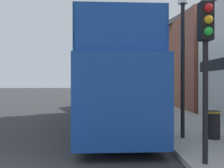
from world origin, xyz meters
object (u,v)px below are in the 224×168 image
(lamp_post_nearest, at_px, (183,32))
(litter_bin, at_px, (213,124))
(tour_bus, at_px, (110,87))
(parked_car_ahead_of_bus, at_px, (115,99))
(traffic_signal, at_px, (206,45))
(lamp_post_third, at_px, (129,71))
(lamp_post_second, at_px, (141,58))

(lamp_post_nearest, xyz_separation_m, litter_bin, (0.95, -0.13, -2.98))
(tour_bus, distance_m, litter_bin, 5.06)
(parked_car_ahead_of_bus, relative_size, litter_bin, 5.06)
(traffic_signal, distance_m, lamp_post_third, 22.31)
(lamp_post_nearest, relative_size, litter_bin, 5.65)
(parked_car_ahead_of_bus, height_order, lamp_post_nearest, lamp_post_nearest)
(lamp_post_third, relative_size, litter_bin, 4.99)
(tour_bus, xyz_separation_m, litter_bin, (3.27, -3.69, -1.15))
(tour_bus, relative_size, traffic_signal, 3.20)
(tour_bus, bearing_deg, traffic_signal, -74.35)
(parked_car_ahead_of_bus, bearing_deg, litter_bin, -75.42)
(lamp_post_third, bearing_deg, traffic_signal, -90.43)
(parked_car_ahead_of_bus, xyz_separation_m, lamp_post_nearest, (1.84, -11.12, 2.91))
(traffic_signal, xyz_separation_m, litter_bin, (1.24, 2.63, -2.16))
(tour_bus, bearing_deg, parked_car_ahead_of_bus, 84.29)
(tour_bus, height_order, parked_car_ahead_of_bus, tour_bus)
(tour_bus, xyz_separation_m, parked_car_ahead_of_bus, (0.47, 7.57, -1.08))
(traffic_signal, xyz_separation_m, lamp_post_second, (0.23, 12.53, 0.91))
(lamp_post_second, bearing_deg, litter_bin, -84.18)
(lamp_post_third, height_order, litter_bin, lamp_post_third)
(lamp_post_nearest, relative_size, lamp_post_third, 1.13)
(lamp_post_second, bearing_deg, traffic_signal, -91.06)
(traffic_signal, bearing_deg, parked_car_ahead_of_bus, 96.37)
(litter_bin, bearing_deg, lamp_post_third, 93.13)
(lamp_post_second, bearing_deg, lamp_post_nearest, -89.64)
(parked_car_ahead_of_bus, height_order, traffic_signal, traffic_signal)
(parked_car_ahead_of_bus, relative_size, traffic_signal, 1.26)
(lamp_post_second, xyz_separation_m, lamp_post_third, (-0.07, 9.77, -0.45))
(parked_car_ahead_of_bus, xyz_separation_m, traffic_signal, (1.55, -13.88, 2.09))
(parked_car_ahead_of_bus, bearing_deg, lamp_post_nearest, -79.94)
(traffic_signal, relative_size, lamp_post_third, 0.80)
(parked_car_ahead_of_bus, relative_size, lamp_post_third, 1.01)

